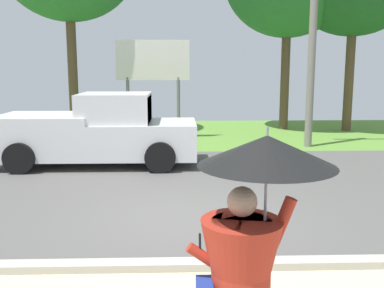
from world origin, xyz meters
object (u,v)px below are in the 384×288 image
object	(u,v)px
roadside_billboard	(153,67)
monk_pedestrian	(246,266)
pickup_truck	(98,132)
utility_pole	(313,33)

from	to	relation	value
roadside_billboard	monk_pedestrian	bearing A→B (deg)	-83.94
pickup_truck	roadside_billboard	size ratio (longest dim) A/B	1.49
pickup_truck	roadside_billboard	xyz separation A→B (m)	(1.23, 4.32, 1.68)
monk_pedestrian	pickup_truck	distance (m)	8.98
roadside_billboard	utility_pole	bearing A→B (deg)	-19.67
utility_pole	roadside_billboard	size ratio (longest dim) A/B	1.96
pickup_truck	utility_pole	bearing A→B (deg)	16.61
utility_pole	roadside_billboard	bearing A→B (deg)	160.33
roadside_billboard	pickup_truck	bearing A→B (deg)	-105.91
monk_pedestrian	roadside_billboard	xyz separation A→B (m)	(-1.37, 12.91, 1.45)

